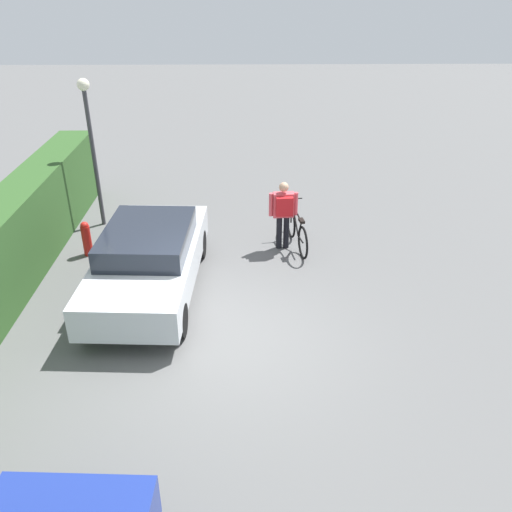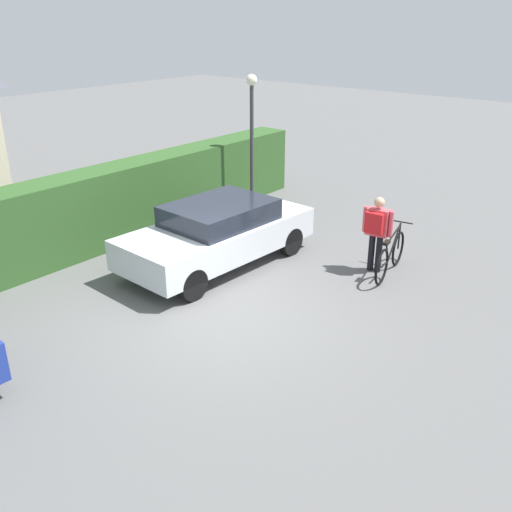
# 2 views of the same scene
# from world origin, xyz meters

# --- Properties ---
(ground_plane) EXTENTS (60.00, 60.00, 0.00)m
(ground_plane) POSITION_xyz_m (0.00, 0.00, 0.00)
(ground_plane) COLOR #5B5B5B
(hedge_row) EXTENTS (14.24, 0.90, 1.77)m
(hedge_row) POSITION_xyz_m (0.00, 4.40, 0.88)
(hedge_row) COLOR #2E5324
(hedge_row) RESTS_ON ground
(parked_car_far) EXTENTS (4.37, 2.01, 1.36)m
(parked_car_far) POSITION_xyz_m (1.64, 1.61, 0.73)
(parked_car_far) COLOR silver
(parked_car_far) RESTS_ON ground
(bicycle) EXTENTS (1.81, 0.52, 0.99)m
(bicycle) POSITION_xyz_m (3.49, -1.45, 0.40)
(bicycle) COLOR black
(bicycle) RESTS_ON ground
(person_rider) EXTENTS (0.37, 0.65, 1.60)m
(person_rider) POSITION_xyz_m (3.42, -1.13, 0.97)
(person_rider) COLOR black
(person_rider) RESTS_ON ground
(street_lamp) EXTENTS (0.28, 0.28, 3.57)m
(street_lamp) POSITION_xyz_m (4.82, 3.32, 2.36)
(street_lamp) COLOR #38383D
(street_lamp) RESTS_ON ground
(fire_hydrant) EXTENTS (0.20, 0.20, 0.81)m
(fire_hydrant) POSITION_xyz_m (3.18, 3.27, 0.41)
(fire_hydrant) COLOR red
(fire_hydrant) RESTS_ON ground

